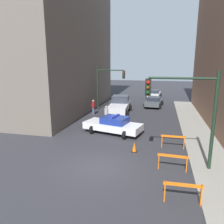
{
  "coord_description": "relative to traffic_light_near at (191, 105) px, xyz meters",
  "views": [
    {
      "loc": [
        3.22,
        -10.75,
        5.71
      ],
      "look_at": [
        -0.8,
        6.75,
        1.61
      ],
      "focal_mm": 35.0,
      "sensor_mm": 36.0,
      "label": 1
    }
  ],
  "objects": [
    {
      "name": "pedestrian_corner",
      "position": [
        -8.85,
        10.98,
        -2.67
      ],
      "size": [
        0.51,
        0.51,
        1.66
      ],
      "rotation": [
        0.0,
        0.0,
        3.93
      ],
      "color": "#474C66",
      "rests_on": "ground_plane"
    },
    {
      "name": "ground_plane",
      "position": [
        -4.73,
        -0.94,
        -3.53
      ],
      "size": [
        120.0,
        120.0,
        0.0
      ],
      "primitive_type": "plane",
      "color": "#2D2D33"
    },
    {
      "name": "white_truck",
      "position": [
        -6.15,
        12.36,
        -2.62
      ],
      "size": [
        2.81,
        5.49,
        1.9
      ],
      "rotation": [
        0.0,
        0.0,
        0.05
      ],
      "color": "silver",
      "rests_on": "ground_plane"
    },
    {
      "name": "barrier_mid",
      "position": [
        -0.47,
        -3.24,
        -2.91
      ],
      "size": [
        1.6,
        0.2,
        0.9
      ],
      "rotation": [
        0.0,
        0.0,
        0.02
      ],
      "color": "orange",
      "rests_on": "ground_plane"
    },
    {
      "name": "parked_car_near",
      "position": [
        -2.46,
        17.02,
        -2.86
      ],
      "size": [
        2.53,
        4.45,
        1.31
      ],
      "rotation": [
        0.0,
        0.0,
        -0.09
      ],
      "color": "#474C51",
      "rests_on": "ground_plane"
    },
    {
      "name": "police_car",
      "position": [
        -5.24,
        5.04,
        -2.81
      ],
      "size": [
        5.01,
        3.06,
        1.52
      ],
      "rotation": [
        0.0,
        0.0,
        1.32
      ],
      "color": "white",
      "rests_on": "ground_plane"
    },
    {
      "name": "traffic_light_far",
      "position": [
        -8.03,
        13.69,
        -0.13
      ],
      "size": [
        3.44,
        0.35,
        5.2
      ],
      "color": "black",
      "rests_on": "ground_plane"
    },
    {
      "name": "sidewalk_right",
      "position": [
        1.47,
        -0.94,
        -3.47
      ],
      "size": [
        2.4,
        44.0,
        0.12
      ],
      "color": "gray",
      "rests_on": "ground_plane"
    },
    {
      "name": "traffic_cone",
      "position": [
        -3.07,
        1.62,
        -3.21
      ],
      "size": [
        0.36,
        0.36,
        0.66
      ],
      "color": "black",
      "rests_on": "ground_plane"
    },
    {
      "name": "barrier_back",
      "position": [
        -0.76,
        -0.43,
        -2.91
      ],
      "size": [
        1.6,
        0.23,
        0.9
      ],
      "rotation": [
        0.0,
        0.0,
        -0.05
      ],
      "color": "orange",
      "rests_on": "ground_plane"
    },
    {
      "name": "parked_car_mid",
      "position": [
        -2.71,
        24.45,
        -2.86
      ],
      "size": [
        2.46,
        4.41,
        1.31
      ],
      "rotation": [
        0.0,
        0.0,
        -0.07
      ],
      "color": "silver",
      "rests_on": "ground_plane"
    },
    {
      "name": "building_corner_left",
      "position": [
        -16.73,
        13.06,
        6.29
      ],
      "size": [
        14.0,
        20.0,
        19.64
      ],
      "color": "#6B6056",
      "rests_on": "ground_plane"
    },
    {
      "name": "traffic_light_near",
      "position": [
        0.0,
        0.0,
        0.0
      ],
      "size": [
        3.64,
        0.35,
        5.2
      ],
      "color": "black",
      "rests_on": "sidewalk_right"
    },
    {
      "name": "pedestrian_crossing",
      "position": [
        -6.59,
        8.01,
        -2.67
      ],
      "size": [
        0.49,
        0.49,
        1.66
      ],
      "rotation": [
        0.0,
        0.0,
        2.61
      ],
      "color": "black",
      "rests_on": "ground_plane"
    },
    {
      "name": "barrier_corner",
      "position": [
        -0.61,
        2.82,
        -2.91
      ],
      "size": [
        1.6,
        0.17,
        0.9
      ],
      "rotation": [
        0.0,
        0.0,
        -0.0
      ],
      "color": "orange",
      "rests_on": "ground_plane"
    }
  ]
}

